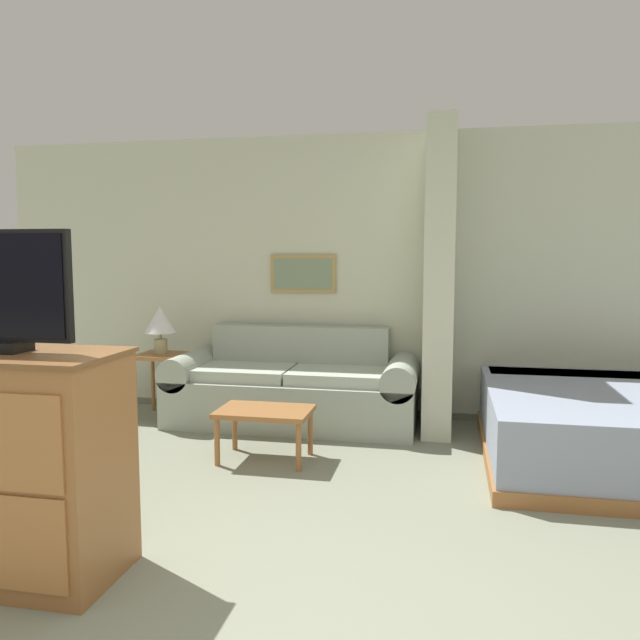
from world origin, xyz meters
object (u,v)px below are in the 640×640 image
at_px(table_lamp, 160,322).
at_px(tv_dresser, 6,464).
at_px(coffee_table, 265,416).
at_px(couch, 293,389).
at_px(bed, 615,427).

distance_m(table_lamp, tv_dresser, 2.91).
distance_m(coffee_table, table_lamp, 1.74).
relative_size(couch, bed, 1.13).
height_order(couch, table_lamp, table_lamp).
height_order(couch, coffee_table, couch).
relative_size(table_lamp, bed, 0.23).
relative_size(tv_dresser, bed, 0.55).
bearing_deg(table_lamp, tv_dresser, -78.28).
bearing_deg(coffee_table, table_lamp, 142.04).
bearing_deg(tv_dresser, couch, 76.61).
bearing_deg(bed, coffee_table, -170.35).
height_order(tv_dresser, bed, tv_dresser).
height_order(coffee_table, tv_dresser, tv_dresser).
bearing_deg(bed, couch, 166.89).
bearing_deg(couch, bed, -13.11).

